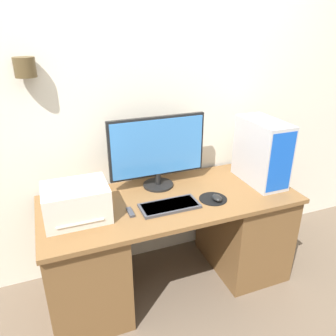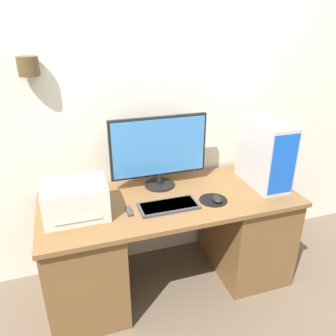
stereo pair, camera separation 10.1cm
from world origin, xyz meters
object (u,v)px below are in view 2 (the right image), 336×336
Objects in this scene: computer_tower at (265,154)px; printer at (76,200)px; mouse at (217,199)px; monitor at (159,149)px; keyboard at (169,206)px; remote_control at (129,211)px.

printer is at bearing -178.85° from computer_tower.
computer_tower is 1.29m from printer.
monitor is at bearing 129.76° from mouse.
mouse is 0.88m from printer.
keyboard is at bearing -171.45° from computer_tower.
monitor reaches higher than computer_tower.
remote_control is at bearing -174.62° from computer_tower.
computer_tower is (0.42, 0.15, 0.21)m from mouse.
computer_tower is 4.36× the size of remote_control.
mouse is 0.49m from computer_tower.
mouse is 0.85× the size of remote_control.
keyboard is at bearing 173.74° from mouse.
mouse is 0.56m from remote_control.
keyboard is 3.56× the size of remote_control.
keyboard is 4.20× the size of mouse.
printer is at bearing 167.44° from remote_control.
keyboard is at bearing -96.08° from monitor.
remote_control is at bearing 175.78° from keyboard.
remote_control is (-0.25, 0.02, -0.00)m from keyboard.
mouse is (0.28, -0.34, -0.25)m from monitor.
monitor is 0.40m from keyboard.
mouse is (0.32, -0.03, 0.01)m from keyboard.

